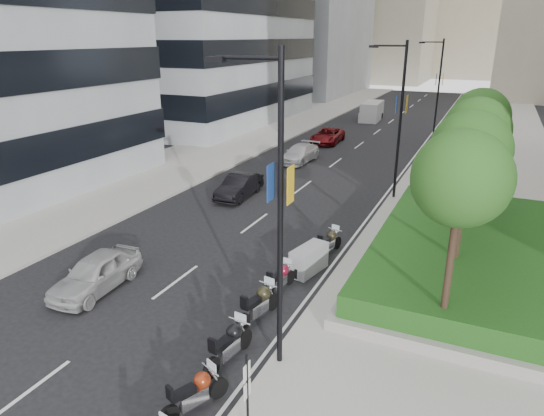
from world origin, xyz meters
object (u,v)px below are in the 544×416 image
Objects in this scene: motorcycle_2 at (230,344)px; delivery_van at (371,112)px; lamp_post_0 at (275,202)px; motorcycle_4 at (280,278)px; car_a at (96,273)px; motorcycle_6 at (329,242)px; car_d at (328,136)px; lamp_post_1 at (398,114)px; motorcycle_3 at (259,304)px; motorcycle_1 at (195,392)px; car_c at (300,153)px; parking_sign at (247,393)px; car_b at (239,186)px; lamp_post_2 at (437,86)px; motorcycle_5 at (309,260)px.

delivery_van reaches higher than motorcycle_2.
lamp_post_0 is 4.51× the size of motorcycle_4.
car_a is at bearing 123.98° from motorcycle_4.
motorcycle_4 is 7.01m from car_a.
motorcycle_6 is 23.94m from car_d.
motorcycle_3 is (-1.44, -15.07, -4.45)m from lamp_post_1.
car_a is at bearing 171.14° from lamp_post_0.
lamp_post_0 is 4.55× the size of motorcycle_1.
car_c reaches higher than motorcycle_1.
parking_sign is at bearing -151.63° from motorcycle_4.
car_a is at bearing -90.21° from car_b.
motorcycle_4 is at bearing 19.93° from car_a.
car_b is 0.86× the size of car_d.
lamp_post_2 is at bearing 73.24° from car_a.
motorcycle_2 is 1.15× the size of motorcycle_5.
motorcycle_1 is 34.13m from car_d.
motorcycle_2 reaches higher than motorcycle_5.
motorcycle_4 is at bearing 111.51° from lamp_post_0.
lamp_post_1 is at bearing -90.00° from lamp_post_2.
lamp_post_1 is at bearing 7.88° from motorcycle_6.
lamp_post_1 is at bearing -33.17° from car_c.
lamp_post_1 is 13.83m from motorcycle_4.
motorcycle_1 is 0.48× the size of car_a.
parking_sign is 27.64m from car_c.
motorcycle_1 is 0.41× the size of car_d.
lamp_post_2 is 3.60× the size of parking_sign.
motorcycle_3 is (-0.19, 2.40, 0.01)m from motorcycle_2.
parking_sign is (0.66, -38.00, -3.61)m from lamp_post_2.
parking_sign reaches higher than motorcycle_1.
parking_sign reaches higher than motorcycle_3.
delivery_van is (-7.86, 27.54, -4.09)m from lamp_post_1.
car_d is at bearing 25.36° from motorcycle_3.
lamp_post_1 is 20.15m from motorcycle_1.
car_c is at bearing 39.74° from motorcycle_6.
motorcycle_4 is at bearing -92.93° from lamp_post_2.
motorcycle_2 is 32.01m from car_d.
delivery_van is (-7.86, 44.54, -4.09)m from lamp_post_0.
car_b is at bearing 88.42° from car_a.
car_d is (-7.40, 24.74, 0.11)m from motorcycle_5.
car_a reaches higher than motorcycle_3.
motorcycle_1 is 7.96m from car_a.
car_a is (-6.96, 3.86, 0.14)m from motorcycle_1.
lamp_post_0 reaches higher than car_d.
delivery_van is at bearing 86.39° from car_a.
car_d reaches higher than car_c.
lamp_post_1 is (0.00, 17.00, 0.00)m from lamp_post_0.
motorcycle_2 is (-1.91, 2.53, -0.85)m from parking_sign.
lamp_post_1 is 4.54× the size of motorcycle_5.
lamp_post_0 is 3.91× the size of motorcycle_3.
car_c is (-8.29, -11.86, -4.41)m from lamp_post_2.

